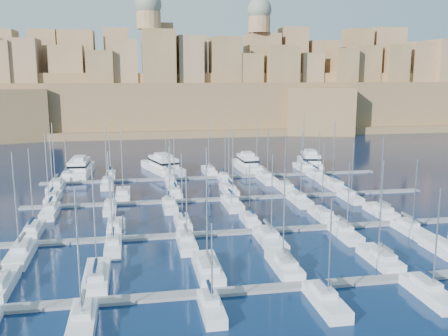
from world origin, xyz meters
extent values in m
plane|color=black|center=(0.00, 0.00, 0.00)|extent=(600.00, 600.00, 0.00)
cube|color=slate|center=(0.00, -34.00, 0.20)|extent=(84.00, 2.00, 0.40)
cube|color=slate|center=(0.00, -12.00, 0.20)|extent=(84.00, 2.00, 0.40)
cube|color=slate|center=(0.00, 10.00, 0.20)|extent=(84.00, 2.00, 0.40)
cube|color=slate|center=(0.00, 32.00, 0.20)|extent=(84.00, 2.00, 0.40)
cube|color=white|center=(-36.20, -28.24, 0.54)|extent=(2.86, 9.52, 1.68)
cube|color=white|center=(-24.94, -27.92, 0.55)|extent=(3.05, 10.17, 1.71)
cube|color=silver|center=(-24.94, -28.93, 1.76)|extent=(2.13, 4.57, 0.70)
cylinder|color=#9EA0A8|center=(-24.94, -27.41, 8.51)|extent=(0.18, 0.18, 14.21)
cube|color=#0D1E3B|center=(-24.94, -29.44, 2.81)|extent=(0.35, 4.07, 0.35)
cube|color=white|center=(-10.90, -27.83, 0.56)|extent=(3.10, 10.35, 1.72)
cube|color=silver|center=(-10.90, -28.86, 1.77)|extent=(2.17, 4.66, 0.70)
cylinder|color=#9EA0A8|center=(-10.90, -27.31, 9.03)|extent=(0.18, 0.18, 15.22)
cube|color=#595B60|center=(-10.90, -29.38, 2.82)|extent=(0.35, 4.14, 0.35)
cube|color=white|center=(-0.71, -28.26, 0.54)|extent=(2.84, 9.47, 1.67)
cube|color=silver|center=(-0.71, -29.21, 1.72)|extent=(1.99, 4.26, 0.70)
cylinder|color=#9EA0A8|center=(-0.71, -27.79, 7.53)|extent=(0.18, 0.18, 12.32)
cube|color=#595B60|center=(-0.71, -29.68, 2.77)|extent=(0.35, 3.79, 0.35)
cube|color=white|center=(12.99, -28.34, 0.53)|extent=(2.79, 9.32, 1.67)
cube|color=silver|center=(12.99, -29.27, 1.72)|extent=(1.96, 4.19, 0.70)
cylinder|color=#9EA0A8|center=(12.99, -27.88, 7.81)|extent=(0.18, 0.18, 12.89)
cube|color=#595B60|center=(12.99, -29.74, 2.77)|extent=(0.35, 3.73, 0.35)
cube|color=white|center=(-25.61, -39.42, 0.52)|extent=(2.65, 8.83, 1.64)
cube|color=silver|center=(-25.61, -38.53, 1.69)|extent=(1.85, 3.97, 0.70)
cylinder|color=#9EA0A8|center=(-25.61, -39.86, 8.15)|extent=(0.18, 0.18, 13.62)
cube|color=#595B60|center=(-25.61, -38.09, 2.74)|extent=(0.35, 3.53, 0.35)
cube|color=white|center=(-12.12, -38.80, 0.49)|extent=(2.28, 7.60, 1.58)
cube|color=silver|center=(-12.12, -38.04, 1.63)|extent=(1.60, 3.42, 0.70)
cylinder|color=#9EA0A8|center=(-12.12, -39.18, 5.81)|extent=(0.18, 0.18, 9.06)
cube|color=#0D1E3B|center=(-12.12, -37.66, 2.68)|extent=(0.35, 3.04, 0.35)
cube|color=white|center=(0.77, -39.45, 0.52)|extent=(2.67, 8.89, 1.64)
cube|color=silver|center=(0.77, -38.56, 1.69)|extent=(1.87, 4.00, 0.70)
cylinder|color=#9EA0A8|center=(0.77, -39.89, 6.98)|extent=(0.18, 0.18, 11.26)
cube|color=#0D1E3B|center=(0.77, -38.11, 2.74)|extent=(0.35, 3.56, 0.35)
cube|color=white|center=(13.46, -39.55, 0.53)|extent=(2.73, 9.09, 1.65)
cube|color=silver|center=(13.46, -38.64, 1.70)|extent=(1.91, 4.09, 0.70)
cylinder|color=#9EA0A8|center=(13.46, -40.00, 7.30)|extent=(0.18, 0.18, 11.89)
cube|color=#0D1E3B|center=(13.46, -38.18, 2.75)|extent=(0.35, 3.64, 0.35)
cube|color=white|center=(-36.33, -6.69, 0.52)|extent=(2.58, 8.61, 1.63)
cube|color=silver|center=(-36.33, -7.55, 1.68)|extent=(1.81, 3.88, 0.70)
cylinder|color=#9EA0A8|center=(-36.33, -6.26, 7.70)|extent=(0.18, 0.18, 12.74)
cube|color=#0D1E3B|center=(-36.33, -7.99, 2.73)|extent=(0.35, 3.45, 0.35)
cube|color=white|center=(-23.43, -7.06, 0.50)|extent=(2.36, 7.87, 1.59)
cube|color=silver|center=(-23.43, -7.85, 1.64)|extent=(1.65, 3.54, 0.70)
cylinder|color=#9EA0A8|center=(-23.43, -6.67, 5.97)|extent=(0.18, 0.18, 9.35)
cube|color=#595B60|center=(-23.43, -8.25, 2.69)|extent=(0.35, 3.15, 0.35)
cube|color=white|center=(-12.08, -6.81, 0.51)|extent=(2.51, 8.38, 1.62)
cube|color=silver|center=(-12.08, -7.65, 1.67)|extent=(1.76, 3.77, 0.70)
cylinder|color=#9EA0A8|center=(-12.08, -6.39, 6.97)|extent=(0.18, 0.18, 11.30)
cube|color=#0D1E3B|center=(-12.08, -8.07, 2.72)|extent=(0.35, 3.35, 0.35)
cube|color=white|center=(-0.41, -7.24, 0.49)|extent=(2.25, 7.51, 1.58)
cube|color=silver|center=(-0.41, -7.99, 1.63)|extent=(1.58, 3.38, 0.70)
cylinder|color=#9EA0A8|center=(-0.41, -6.87, 5.99)|extent=(0.18, 0.18, 9.44)
cube|color=#0D1E3B|center=(-0.41, -8.37, 2.68)|extent=(0.35, 3.01, 0.35)
cube|color=white|center=(13.19, -6.60, 0.52)|extent=(2.64, 8.81, 1.64)
cube|color=silver|center=(13.19, -7.48, 1.69)|extent=(1.85, 3.96, 0.70)
cylinder|color=#9EA0A8|center=(13.19, -6.16, 7.64)|extent=(0.18, 0.18, 12.60)
cube|color=#0D1E3B|center=(13.19, -7.92, 2.74)|extent=(0.35, 3.52, 0.35)
cube|color=white|center=(24.59, -6.35, 0.53)|extent=(2.79, 9.30, 1.66)
cube|color=silver|center=(24.59, -7.28, 1.71)|extent=(1.95, 4.18, 0.70)
cylinder|color=#9EA0A8|center=(24.59, -5.89, 8.11)|extent=(0.18, 0.18, 13.48)
cube|color=#595B60|center=(24.59, -7.75, 2.76)|extent=(0.35, 3.72, 0.35)
cube|color=white|center=(-36.03, -17.96, 0.55)|extent=(2.97, 9.91, 1.70)
cube|color=silver|center=(-36.03, -16.96, 1.75)|extent=(2.08, 4.46, 0.70)
cylinder|color=#9EA0A8|center=(-36.03, -18.45, 8.36)|extent=(0.18, 0.18, 13.94)
cube|color=#595B60|center=(-36.03, -16.47, 2.80)|extent=(0.35, 3.96, 0.35)
cube|color=white|center=(-23.32, -17.02, 0.50)|extent=(2.41, 8.04, 1.60)
cube|color=silver|center=(-23.32, -16.22, 1.65)|extent=(1.69, 3.62, 0.70)
cylinder|color=#9EA0A8|center=(-23.32, -17.42, 6.44)|extent=(0.18, 0.18, 10.27)
cube|color=#0D1E3B|center=(-23.32, -15.82, 2.70)|extent=(0.35, 3.22, 0.35)
cube|color=white|center=(-12.51, -17.26, 0.51)|extent=(2.56, 8.53, 1.63)
cube|color=silver|center=(-12.51, -16.41, 1.68)|extent=(1.79, 3.84, 0.70)
cylinder|color=#9EA0A8|center=(-12.51, -17.69, 6.68)|extent=(0.18, 0.18, 10.71)
cube|color=#595B60|center=(-12.51, -15.99, 2.73)|extent=(0.35, 3.41, 0.35)
cube|color=white|center=(0.20, -18.16, 0.56)|extent=(3.10, 10.32, 1.72)
cube|color=silver|center=(0.20, -17.13, 1.77)|extent=(2.17, 4.64, 0.70)
cylinder|color=#9EA0A8|center=(0.20, -18.67, 7.74)|extent=(0.18, 0.18, 12.64)
cube|color=#595B60|center=(0.20, -16.61, 2.82)|extent=(0.35, 4.13, 0.35)
cube|color=white|center=(12.85, -17.33, 0.52)|extent=(2.60, 8.66, 1.63)
cube|color=silver|center=(12.85, -16.46, 1.68)|extent=(1.82, 3.90, 0.70)
cylinder|color=#9EA0A8|center=(12.85, -17.76, 6.86)|extent=(0.18, 0.18, 11.05)
cube|color=#595B60|center=(12.85, -16.03, 2.73)|extent=(0.35, 3.46, 0.35)
cube|color=white|center=(24.19, -17.36, 0.52)|extent=(2.62, 8.73, 1.64)
cube|color=silver|center=(24.19, -16.49, 1.69)|extent=(1.83, 3.93, 0.70)
cylinder|color=#9EA0A8|center=(24.19, -17.80, 6.88)|extent=(0.18, 0.18, 11.09)
cube|color=#595B60|center=(24.19, -16.06, 2.74)|extent=(0.35, 3.49, 0.35)
cube|color=white|center=(-36.49, 15.32, 0.52)|extent=(2.59, 8.64, 1.63)
cube|color=silver|center=(-36.49, 14.46, 1.68)|extent=(1.81, 3.89, 0.70)
cylinder|color=#9EA0A8|center=(-36.49, 15.75, 7.55)|extent=(0.18, 0.18, 12.44)
cube|color=#0D1E3B|center=(-36.49, 14.02, 2.73)|extent=(0.35, 3.46, 0.35)
cube|color=white|center=(-22.42, 15.88, 0.54)|extent=(2.93, 9.75, 1.69)
cube|color=silver|center=(-22.42, 14.90, 1.74)|extent=(2.05, 4.39, 0.70)
cylinder|color=#9EA0A8|center=(-22.42, 16.36, 8.58)|extent=(0.18, 0.18, 14.38)
cube|color=#595B60|center=(-22.42, 14.41, 2.79)|extent=(0.35, 3.90, 0.35)
cube|color=white|center=(-11.52, 15.35, 0.52)|extent=(2.61, 8.70, 1.63)
cube|color=silver|center=(-11.52, 14.48, 1.68)|extent=(1.83, 3.91, 0.70)
cylinder|color=#9EA0A8|center=(-11.52, 15.78, 7.17)|extent=(0.18, 0.18, 11.68)
cube|color=#0D1E3B|center=(-11.52, 14.04, 2.73)|extent=(0.35, 3.48, 0.35)
cube|color=white|center=(0.34, 15.71, 0.54)|extent=(2.83, 9.42, 1.67)
cube|color=silver|center=(0.34, 14.77, 1.72)|extent=(1.98, 4.24, 0.70)
cylinder|color=#9EA0A8|center=(0.34, 16.18, 8.06)|extent=(0.18, 0.18, 13.38)
cube|color=#0D1E3B|center=(0.34, 14.30, 2.77)|extent=(0.35, 3.77, 0.35)
cube|color=white|center=(13.06, 15.56, 0.53)|extent=(2.73, 9.11, 1.66)
cube|color=silver|center=(13.06, 14.64, 1.71)|extent=(1.91, 4.10, 0.70)
cylinder|color=#9EA0A8|center=(13.06, 16.01, 7.00)|extent=(0.18, 0.18, 11.29)
cube|color=#595B60|center=(13.06, 14.19, 2.76)|extent=(0.35, 3.64, 0.35)
cube|color=white|center=(24.66, 16.07, 0.55)|extent=(3.04, 10.15, 1.71)
cube|color=silver|center=(24.66, 15.06, 1.76)|extent=(2.13, 4.57, 0.70)
cylinder|color=#9EA0A8|center=(24.66, 16.58, 8.39)|extent=(0.18, 0.18, 13.96)
cube|color=#0D1E3B|center=(24.66, 14.55, 2.81)|extent=(0.35, 4.06, 0.35)
cube|color=white|center=(-35.45, 4.49, 0.53)|extent=(2.71, 9.03, 1.65)
cube|color=silver|center=(-35.45, 5.39, 1.70)|extent=(1.90, 4.06, 0.70)
cylinder|color=#9EA0A8|center=(-35.45, 4.03, 8.34)|extent=(0.18, 0.18, 13.98)
cube|color=#0D1E3B|center=(-35.45, 5.84, 2.75)|extent=(0.35, 3.61, 0.35)
cube|color=white|center=(-24.67, 5.11, 0.49)|extent=(2.34, 7.79, 1.59)
cube|color=silver|center=(-24.67, 5.88, 1.64)|extent=(1.64, 3.50, 0.70)
cylinder|color=#9EA0A8|center=(-24.67, 4.72, 6.43)|extent=(0.18, 0.18, 10.28)
cube|color=#595B60|center=(-24.67, 6.27, 2.69)|extent=(0.35, 3.12, 0.35)
cube|color=white|center=(-13.41, 4.67, 0.52)|extent=(2.60, 8.66, 1.63)
cube|color=silver|center=(-13.41, 5.54, 1.68)|extent=(1.82, 3.90, 0.70)
cylinder|color=#9EA0A8|center=(-13.41, 4.24, 6.80)|extent=(0.18, 0.18, 10.94)
cube|color=#0D1E3B|center=(-13.41, 5.97, 2.73)|extent=(0.35, 3.46, 0.35)
cube|color=white|center=(-1.28, 4.07, 0.55)|extent=(2.96, 9.86, 1.69)
cube|color=silver|center=(-1.28, 5.06, 1.74)|extent=(2.07, 4.44, 0.70)
cylinder|color=#9EA0A8|center=(-1.28, 3.58, 8.25)|extent=(0.18, 0.18, 13.72)
cube|color=#0D1E3B|center=(-1.28, 5.55, 2.79)|extent=(0.35, 3.94, 0.35)
cube|color=white|center=(12.63, 4.38, 0.53)|extent=(2.77, 9.24, 1.66)
cube|color=silver|center=(12.63, 5.30, 1.71)|extent=(1.94, 4.16, 0.70)
cylinder|color=#9EA0A8|center=(12.63, 3.92, 8.01)|extent=(0.18, 0.18, 13.31)
cube|color=#0D1E3B|center=(12.63, 5.77, 2.76)|extent=(0.35, 3.70, 0.35)
cube|color=white|center=(23.69, 4.84, 0.51)|extent=(2.50, 8.32, 1.62)
cube|color=silver|center=(23.69, 5.67, 1.67)|extent=(1.75, 3.75, 0.70)
cylinder|color=#9EA0A8|center=(23.69, 4.42, 6.69)|extent=(0.18, 0.18, 10.75)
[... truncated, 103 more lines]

